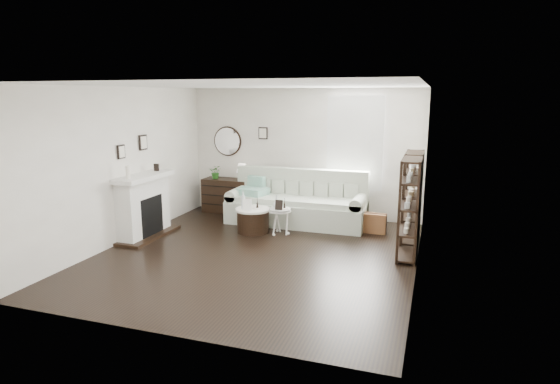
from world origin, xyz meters
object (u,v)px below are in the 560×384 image
(sofa, at_px, (297,206))
(pedestal_table, at_px, (280,211))
(dresser, at_px, (229,196))
(drum_table, at_px, (253,220))

(sofa, xyz_separation_m, pedestal_table, (-0.08, -0.89, 0.10))
(dresser, bearing_deg, drum_table, -49.66)
(dresser, height_order, pedestal_table, dresser)
(sofa, height_order, dresser, sofa)
(sofa, distance_m, dresser, 1.74)
(sofa, bearing_deg, drum_table, -124.21)
(drum_table, height_order, pedestal_table, pedestal_table)
(drum_table, distance_m, pedestal_table, 0.58)
(sofa, distance_m, pedestal_table, 0.89)
(drum_table, relative_size, pedestal_table, 1.32)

